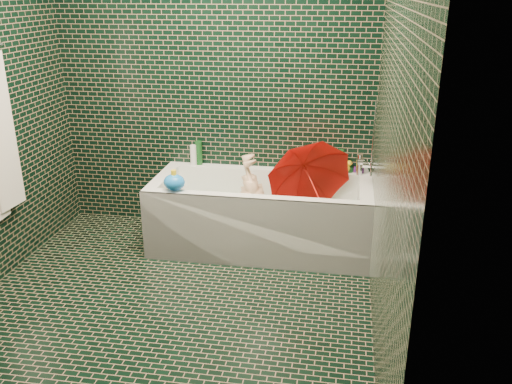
% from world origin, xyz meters
% --- Properties ---
extents(floor, '(2.80, 2.80, 0.00)m').
position_xyz_m(floor, '(0.00, 0.00, 0.00)').
color(floor, black).
rests_on(floor, ground).
extents(wall_back, '(2.80, 0.00, 2.80)m').
position_xyz_m(wall_back, '(0.00, 1.40, 1.25)').
color(wall_back, black).
rests_on(wall_back, floor).
extents(wall_front, '(2.80, 0.00, 2.80)m').
position_xyz_m(wall_front, '(0.00, -1.40, 1.25)').
color(wall_front, black).
rests_on(wall_front, floor).
extents(wall_right, '(0.00, 2.80, 2.80)m').
position_xyz_m(wall_right, '(1.30, 0.00, 1.25)').
color(wall_right, black).
rests_on(wall_right, floor).
extents(bathtub, '(1.70, 0.75, 0.55)m').
position_xyz_m(bathtub, '(0.45, 1.01, 0.21)').
color(bathtub, white).
rests_on(bathtub, floor).
extents(bath_mat, '(1.35, 0.47, 0.01)m').
position_xyz_m(bath_mat, '(0.45, 1.02, 0.16)').
color(bath_mat, '#3FD22A').
rests_on(bath_mat, bathtub).
extents(water, '(1.48, 0.53, 0.00)m').
position_xyz_m(water, '(0.45, 1.02, 0.30)').
color(water, silver).
rests_on(water, bathtub).
extents(faucet, '(0.18, 0.19, 0.55)m').
position_xyz_m(faucet, '(1.26, 1.02, 0.77)').
color(faucet, silver).
rests_on(faucet, wall_right).
extents(child, '(0.95, 0.48, 0.39)m').
position_xyz_m(child, '(0.44, 1.00, 0.31)').
color(child, tan).
rests_on(child, bathtub).
extents(umbrella, '(0.87, 0.97, 0.87)m').
position_xyz_m(umbrella, '(0.85, 1.01, 0.55)').
color(umbrella, red).
rests_on(umbrella, bathtub).
extents(soap_bottle_a, '(0.11, 0.11, 0.26)m').
position_xyz_m(soap_bottle_a, '(1.23, 1.37, 0.55)').
color(soap_bottle_a, white).
rests_on(soap_bottle_a, bathtub).
extents(soap_bottle_b, '(0.09, 0.09, 0.18)m').
position_xyz_m(soap_bottle_b, '(1.19, 1.35, 0.55)').
color(soap_bottle_b, '#4E1C6B').
rests_on(soap_bottle_b, bathtub).
extents(soap_bottle_c, '(0.15, 0.15, 0.18)m').
position_xyz_m(soap_bottle_c, '(1.10, 1.34, 0.55)').
color(soap_bottle_c, '#134219').
rests_on(soap_bottle_c, bathtub).
extents(bottle_right_tall, '(0.07, 0.07, 0.20)m').
position_xyz_m(bottle_right_tall, '(1.04, 1.31, 0.65)').
color(bottle_right_tall, '#134219').
rests_on(bottle_right_tall, bathtub).
extents(bottle_right_pump, '(0.06, 0.06, 0.17)m').
position_xyz_m(bottle_right_pump, '(1.20, 1.32, 0.63)').
color(bottle_right_pump, silver).
rests_on(bottle_right_pump, bathtub).
extents(bottle_left_tall, '(0.06, 0.06, 0.20)m').
position_xyz_m(bottle_left_tall, '(-0.14, 1.37, 0.65)').
color(bottle_left_tall, '#134219').
rests_on(bottle_left_tall, bathtub).
extents(bottle_left_short, '(0.06, 0.06, 0.17)m').
position_xyz_m(bottle_left_short, '(-0.18, 1.34, 0.64)').
color(bottle_left_short, white).
rests_on(bottle_left_short, bathtub).
extents(rubber_duck, '(0.12, 0.10, 0.10)m').
position_xyz_m(rubber_duck, '(1.09, 1.35, 0.59)').
color(rubber_duck, yellow).
rests_on(rubber_duck, bathtub).
extents(bath_toy, '(0.17, 0.14, 0.16)m').
position_xyz_m(bath_toy, '(-0.15, 0.72, 0.62)').
color(bath_toy, blue).
rests_on(bath_toy, bathtub).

